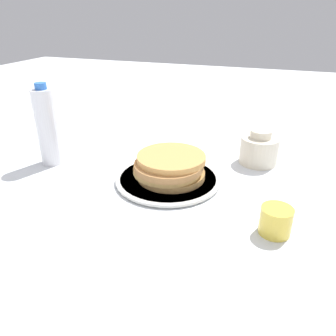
{
  "coord_description": "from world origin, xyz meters",
  "views": [
    {
      "loc": [
        0.24,
        -0.72,
        0.43
      ],
      "look_at": [
        -0.02,
        0.02,
        0.04
      ],
      "focal_mm": 35.0,
      "sensor_mm": 36.0,
      "label": 1
    }
  ],
  "objects_px": {
    "plate": "(168,179)",
    "pancake_stack": "(170,167)",
    "cream_jug": "(259,149)",
    "water_bottle_near": "(47,127)",
    "juice_glass": "(276,221)"
  },
  "relations": [
    {
      "from": "plate",
      "to": "pancake_stack",
      "type": "height_order",
      "value": "pancake_stack"
    },
    {
      "from": "cream_jug",
      "to": "plate",
      "type": "bearing_deg",
      "value": -136.89
    },
    {
      "from": "pancake_stack",
      "to": "juice_glass",
      "type": "bearing_deg",
      "value": -26.35
    },
    {
      "from": "water_bottle_near",
      "to": "cream_jug",
      "type": "bearing_deg",
      "value": 19.52
    },
    {
      "from": "plate",
      "to": "water_bottle_near",
      "type": "bearing_deg",
      "value": -179.21
    },
    {
      "from": "juice_glass",
      "to": "water_bottle_near",
      "type": "distance_m",
      "value": 0.68
    },
    {
      "from": "cream_jug",
      "to": "water_bottle_near",
      "type": "distance_m",
      "value": 0.63
    },
    {
      "from": "plate",
      "to": "cream_jug",
      "type": "xyz_separation_m",
      "value": [
        0.22,
        0.21,
        0.04
      ]
    },
    {
      "from": "cream_jug",
      "to": "water_bottle_near",
      "type": "relative_size",
      "value": 0.47
    },
    {
      "from": "pancake_stack",
      "to": "cream_jug",
      "type": "height_order",
      "value": "cream_jug"
    },
    {
      "from": "pancake_stack",
      "to": "water_bottle_near",
      "type": "height_order",
      "value": "water_bottle_near"
    },
    {
      "from": "plate",
      "to": "pancake_stack",
      "type": "relative_size",
      "value": 1.45
    },
    {
      "from": "pancake_stack",
      "to": "cream_jug",
      "type": "xyz_separation_m",
      "value": [
        0.21,
        0.2,
        0.0
      ]
    },
    {
      "from": "plate",
      "to": "water_bottle_near",
      "type": "height_order",
      "value": "water_bottle_near"
    },
    {
      "from": "plate",
      "to": "pancake_stack",
      "type": "bearing_deg",
      "value": 5.99
    }
  ]
}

